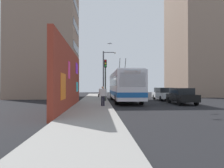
{
  "coord_description": "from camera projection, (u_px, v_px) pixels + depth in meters",
  "views": [
    {
      "loc": [
        -20.81,
        1.05,
        1.75
      ],
      "look_at": [
        -0.82,
        -0.22,
        1.97
      ],
      "focal_mm": 32.96,
      "sensor_mm": 36.0,
      "label": 1
    }
  ],
  "objects": [
    {
      "name": "parked_car_black",
      "position": [
        182.0,
        96.0,
        20.01
      ],
      "size": [
        4.08,
        1.81,
        1.58
      ],
      "color": "black",
      "rests_on": "ground_plane"
    },
    {
      "name": "graffiti_wall",
      "position": [
        69.0,
        79.0,
        15.96
      ],
      "size": [
        12.65,
        0.32,
        4.71
      ],
      "color": "maroon",
      "rests_on": "ground_plane"
    },
    {
      "name": "city_bus",
      "position": [
        124.0,
        85.0,
        23.3
      ],
      "size": [
        11.8,
        2.67,
        5.11
      ],
      "color": "silver",
      "rests_on": "ground_plane"
    },
    {
      "name": "flying_pigeons",
      "position": [
        111.0,
        15.0,
        19.23
      ],
      "size": [
        8.07,
        1.31,
        2.99
      ],
      "color": "#47474C"
    },
    {
      "name": "ground_plane",
      "position": [
        109.0,
        104.0,
        20.81
      ],
      "size": [
        80.0,
        80.0,
        0.0
      ],
      "primitive_type": "plane",
      "color": "black"
    },
    {
      "name": "parked_car_white",
      "position": [
        163.0,
        94.0,
        25.65
      ],
      "size": [
        4.68,
        1.79,
        1.58
      ],
      "color": "white",
      "rests_on": "ground_plane"
    },
    {
      "name": "sidewalk_slab",
      "position": [
        93.0,
        103.0,
        20.71
      ],
      "size": [
        48.0,
        3.2,
        0.15
      ],
      "primitive_type": "cube",
      "color": "gray",
      "rests_on": "ground_plane"
    },
    {
      "name": "traffic_light",
      "position": [
        105.0,
        73.0,
        22.25
      ],
      "size": [
        0.49,
        0.28,
        4.51
      ],
      "color": "#2D382D",
      "rests_on": "sidewalk_slab"
    },
    {
      "name": "pedestrian_at_curb",
      "position": [
        103.0,
        94.0,
        16.79
      ],
      "size": [
        0.22,
        0.73,
        1.6
      ],
      "color": "#1E1E2D",
      "rests_on": "sidewalk_slab"
    },
    {
      "name": "building_far_right",
      "position": [
        199.0,
        40.0,
        37.26
      ],
      "size": [
        11.45,
        9.07,
        20.48
      ],
      "color": "gray",
      "rests_on": "ground_plane"
    },
    {
      "name": "street_lamp",
      "position": [
        105.0,
        71.0,
        27.52
      ],
      "size": [
        0.44,
        1.78,
        6.31
      ],
      "color": "#4C4C51",
      "rests_on": "sidewalk_slab"
    },
    {
      "name": "building_far_left",
      "position": [
        45.0,
        27.0,
        31.3
      ],
      "size": [
        8.66,
        9.3,
        21.61
      ],
      "color": "gray",
      "rests_on": "ground_plane"
    }
  ]
}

